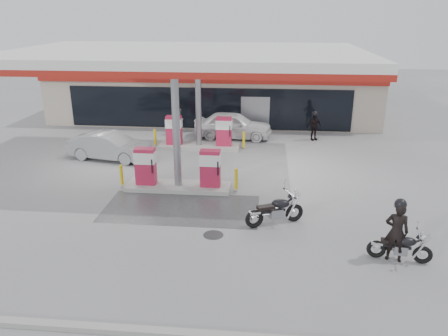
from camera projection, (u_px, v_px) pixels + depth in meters
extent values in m
plane|color=gray|center=(169.00, 208.00, 17.04)|extent=(90.00, 90.00, 0.00)
cube|color=#4C4C4F|center=(181.00, 208.00, 17.00)|extent=(6.00, 3.00, 0.00)
cylinder|color=#38383A|center=(213.00, 235.00, 14.99)|extent=(0.70, 0.70, 0.01)
cube|color=gray|center=(106.00, 329.00, 10.47)|extent=(28.00, 0.25, 0.15)
cube|color=#AEA592|center=(215.00, 88.00, 31.34)|extent=(22.00, 8.00, 4.00)
cube|color=black|center=(208.00, 108.00, 27.77)|extent=(18.00, 0.10, 2.60)
cube|color=maroon|center=(208.00, 75.00, 26.99)|extent=(22.00, 0.25, 1.00)
cube|color=navy|center=(322.00, 77.00, 26.31)|extent=(3.50, 0.12, 0.80)
cube|color=gray|center=(255.00, 114.00, 27.56)|extent=(1.80, 0.14, 2.20)
cube|color=silver|center=(187.00, 56.00, 19.92)|extent=(16.00, 10.00, 0.60)
cube|color=maroon|center=(163.00, 75.00, 15.35)|extent=(16.00, 0.12, 0.24)
cube|color=maroon|center=(203.00, 51.00, 24.61)|extent=(16.00, 0.12, 0.24)
cylinder|color=gray|center=(176.00, 131.00, 18.03)|extent=(0.32, 0.32, 5.00)
cylinder|color=gray|center=(198.00, 102.00, 23.65)|extent=(0.32, 0.32, 5.00)
cube|color=#9E9E99|center=(178.00, 186.00, 18.88)|extent=(4.50, 1.30, 0.18)
cube|color=#A41B3B|center=(146.00, 166.00, 18.71)|extent=(0.85, 0.48, 1.60)
cube|color=#A41B3B|center=(210.00, 168.00, 18.45)|extent=(0.85, 0.48, 1.60)
cube|color=silver|center=(145.00, 157.00, 18.57)|extent=(0.88, 0.52, 0.50)
cube|color=silver|center=(210.00, 159.00, 18.32)|extent=(0.88, 0.52, 0.50)
cylinder|color=gold|center=(121.00, 175.00, 18.96)|extent=(0.14, 0.14, 0.90)
cylinder|color=gold|center=(236.00, 179.00, 18.51)|extent=(0.14, 0.14, 0.90)
cube|color=#9E9E99|center=(199.00, 146.00, 24.50)|extent=(4.50, 1.30, 0.18)
cube|color=#A41B3B|center=(174.00, 130.00, 24.32)|extent=(0.85, 0.48, 1.60)
cube|color=#A41B3B|center=(224.00, 131.00, 24.07)|extent=(0.85, 0.48, 1.60)
cube|color=silver|center=(174.00, 123.00, 24.19)|extent=(0.88, 0.52, 0.50)
cube|color=silver|center=(224.00, 124.00, 23.93)|extent=(0.88, 0.52, 0.50)
cylinder|color=gold|center=(155.00, 137.00, 24.57)|extent=(0.14, 0.14, 0.90)
cylinder|color=gold|center=(244.00, 140.00, 24.12)|extent=(0.14, 0.14, 0.90)
torus|color=black|center=(423.00, 255.00, 13.22)|extent=(0.60, 0.23, 0.58)
torus|color=black|center=(376.00, 249.00, 13.54)|extent=(0.60, 0.23, 0.58)
cube|color=gray|center=(401.00, 250.00, 13.35)|extent=(0.42, 0.29, 0.29)
cube|color=black|center=(396.00, 246.00, 13.35)|extent=(0.88, 0.24, 0.08)
ellipsoid|color=black|center=(407.00, 242.00, 13.21)|extent=(0.59, 0.39, 0.27)
cube|color=black|center=(390.00, 241.00, 13.34)|extent=(0.57, 0.32, 0.10)
cylinder|color=silver|center=(419.00, 234.00, 13.04)|extent=(0.15, 0.74, 0.04)
sphere|color=silver|center=(423.00, 238.00, 13.05)|extent=(0.18, 0.18, 0.18)
cylinder|color=silver|center=(383.00, 248.00, 13.62)|extent=(0.88, 0.22, 0.08)
imported|color=black|center=(396.00, 232.00, 13.19)|extent=(0.79, 0.60, 1.93)
torus|color=black|center=(294.00, 213.00, 15.86)|extent=(0.69, 0.42, 0.68)
torus|color=black|center=(254.00, 219.00, 15.39)|extent=(0.69, 0.42, 0.68)
cube|color=gray|center=(276.00, 213.00, 15.61)|extent=(0.53, 0.43, 0.34)
cube|color=black|center=(272.00, 211.00, 15.52)|extent=(0.98, 0.52, 0.09)
ellipsoid|color=black|center=(281.00, 203.00, 15.53)|extent=(0.73, 0.59, 0.32)
cube|color=black|center=(266.00, 207.00, 15.39)|extent=(0.68, 0.50, 0.11)
cylinder|color=silver|center=(290.00, 193.00, 15.52)|extent=(0.39, 0.81, 0.04)
sphere|color=silver|center=(293.00, 196.00, 15.61)|extent=(0.20, 0.20, 0.20)
cylinder|color=silver|center=(259.00, 217.00, 15.62)|extent=(0.97, 0.50, 0.09)
imported|color=white|center=(233.00, 125.00, 26.16)|extent=(4.76, 2.19, 1.58)
imported|color=#57575C|center=(179.00, 121.00, 26.95)|extent=(0.86, 0.96, 1.62)
imported|color=gray|center=(110.00, 146.00, 22.43)|extent=(4.47, 2.29, 1.41)
imported|color=#450F13|center=(131.00, 112.00, 30.19)|extent=(4.54, 2.21, 1.27)
imported|color=#521216|center=(278.00, 114.00, 29.52)|extent=(5.06, 3.31, 1.29)
imported|color=black|center=(314.00, 127.00, 25.72)|extent=(1.04, 0.80, 1.64)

